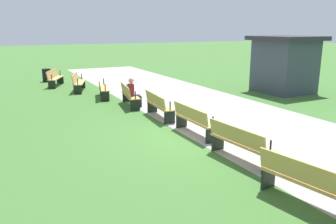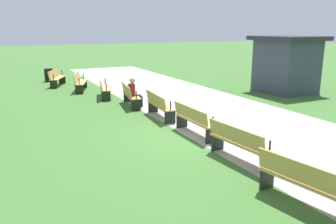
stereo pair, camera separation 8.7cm
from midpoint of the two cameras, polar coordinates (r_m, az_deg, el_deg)
ground_plane at (r=10.25m, az=4.39°, el=-3.78°), size 120.00×120.00×0.00m
path_paving at (r=11.53m, az=14.01°, el=-2.13°), size 36.84×5.14×0.01m
bench_0 at (r=19.70m, az=-18.69°, el=5.53°), size 1.88×1.18×0.89m
bench_1 at (r=17.78m, az=-15.06°, el=4.95°), size 1.90×1.05×0.89m
bench_2 at (r=15.85m, az=-11.13°, el=4.11°), size 1.91×0.91×0.89m
bench_3 at (r=13.91m, az=-6.78°, el=2.92°), size 1.90×0.77×0.89m
bench_4 at (r=11.98m, az=-1.82°, el=1.22°), size 1.88×0.62×0.89m
bench_5 at (r=10.08m, az=4.10°, el=-1.26°), size 1.85×0.47×0.89m
bench_6 at (r=8.25m, az=11.62°, el=-5.00°), size 1.88×0.62×0.89m
bench_7 at (r=6.57m, az=22.01°, el=-10.82°), size 1.90×0.77×0.89m
person_seated at (r=13.69m, az=-6.04°, el=3.45°), size 0.39×0.56×1.20m
trash_bin at (r=21.57m, az=-19.86°, el=5.85°), size 0.50×0.50×0.76m
kiosk at (r=17.79m, az=18.87°, el=7.73°), size 2.98×2.73×2.74m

